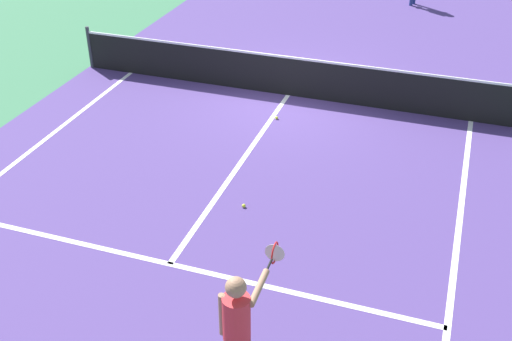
{
  "coord_description": "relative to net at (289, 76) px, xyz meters",
  "views": [
    {
      "loc": [
        3.65,
        -13.04,
        6.3
      ],
      "look_at": [
        0.89,
        -4.94,
        1.0
      ],
      "focal_mm": 44.55,
      "sensor_mm": 36.0,
      "label": 1
    }
  ],
  "objects": [
    {
      "name": "line_center_service",
      "position": [
        0.0,
        -3.2,
        -0.49
      ],
      "size": [
        0.1,
        6.4,
        0.01
      ],
      "primitive_type": "cube",
      "color": "white",
      "rests_on": "ground_plane"
    },
    {
      "name": "player_near",
      "position": [
        1.78,
        -8.2,
        0.6
      ],
      "size": [
        0.49,
        1.24,
        1.74
      ],
      "color": "#3F7247",
      "rests_on": "ground_plane"
    },
    {
      "name": "net",
      "position": [
        0.0,
        0.0,
        0.0
      ],
      "size": [
        10.52,
        0.09,
        1.07
      ],
      "color": "#33383D",
      "rests_on": "ground_plane"
    },
    {
      "name": "ground_plane",
      "position": [
        0.0,
        0.0,
        -0.49
      ],
      "size": [
        60.0,
        60.0,
        0.0
      ],
      "primitive_type": "plane",
      "color": "#38724C"
    },
    {
      "name": "court_surface_inbounds",
      "position": [
        0.0,
        0.0,
        -0.49
      ],
      "size": [
        10.62,
        24.4,
        0.0
      ],
      "primitive_type": "cube",
      "color": "#4C387A",
      "rests_on": "ground_plane"
    },
    {
      "name": "tennis_ball_near_net",
      "position": [
        0.11,
        -1.26,
        -0.46
      ],
      "size": [
        0.07,
        0.07,
        0.07
      ],
      "primitive_type": "sphere",
      "color": "#CCE033",
      "rests_on": "ground_plane"
    },
    {
      "name": "tennis_ball_mid_court",
      "position": [
        0.56,
        -4.62,
        -0.46
      ],
      "size": [
        0.07,
        0.07,
        0.07
      ],
      "primitive_type": "sphere",
      "color": "#CCE033",
      "rests_on": "ground_plane"
    },
    {
      "name": "line_sideline_right",
      "position": [
        4.11,
        -5.95,
        -0.49
      ],
      "size": [
        0.1,
        11.89,
        0.01
      ],
      "primitive_type": "cube",
      "color": "white",
      "rests_on": "ground_plane"
    },
    {
      "name": "line_service_near",
      "position": [
        0.0,
        -6.4,
        -0.49
      ],
      "size": [
        8.22,
        0.1,
        0.01
      ],
      "primitive_type": "cube",
      "color": "white",
      "rests_on": "ground_plane"
    }
  ]
}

